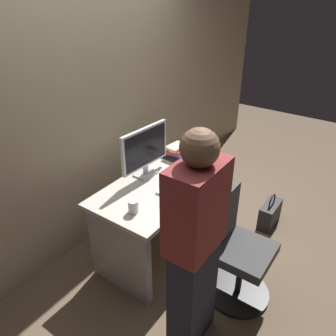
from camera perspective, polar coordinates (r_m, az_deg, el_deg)
name	(u,v)px	position (r m, az deg, el deg)	size (l,w,h in m)	color
ground_plane	(164,246)	(3.39, -0.71, -13.19)	(9.00, 9.00, 0.00)	brown
wall_back	(93,84)	(3.11, -12.68, 13.92)	(6.40, 0.10, 3.00)	tan
desk	(164,204)	(3.07, -0.77, -6.11)	(1.34, 0.70, 0.75)	beige
office_chair	(236,252)	(2.76, 11.56, -13.88)	(0.52, 0.52, 0.94)	black
person_at_desk	(195,247)	(2.15, 4.57, -13.30)	(0.40, 0.24, 1.64)	#262838
monitor	(145,150)	(2.91, -4.03, 3.17)	(0.54, 0.15, 0.46)	silver
keyboard	(177,184)	(2.87, 1.51, -2.79)	(0.43, 0.13, 0.02)	white
mouse	(195,169)	(3.11, 4.58, -0.09)	(0.06, 0.10, 0.03)	white
cup_near_keyboard	(133,206)	(2.55, -5.96, -6.54)	(0.08, 0.08, 0.10)	white
book_stack	(175,151)	(3.32, 1.24, 2.90)	(0.24, 0.21, 0.12)	black
cell_phone	(206,169)	(3.14, 6.45, -0.12)	(0.07, 0.14, 0.01)	black
handbag	(270,214)	(3.73, 17.01, -7.50)	(0.34, 0.14, 0.38)	#262628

